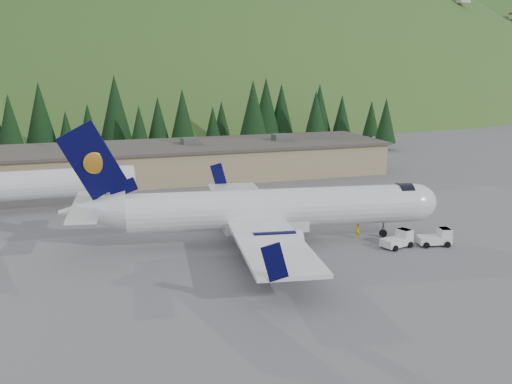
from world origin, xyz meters
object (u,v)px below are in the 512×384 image
Objects in this scene: second_airliner at (17,185)px; baggage_tug_b at (437,238)px; airliner at (264,210)px; baggage_tug_a at (399,239)px; terminal_building at (158,162)px; ramp_worker at (357,230)px.

second_airliner is 7.88× the size of baggage_tug_b.
airliner is at bearing -42.51° from second_airliner.
terminal_building is (-16.06, 43.37, 1.87)m from baggage_tug_a.
ramp_worker is (9.79, -1.31, -2.57)m from airliner.
baggage_tug_a is at bearing 84.01° from ramp_worker.
second_airliner is 45.28m from baggage_tug_a.
second_airliner is at bearing -69.70° from ramp_worker.
terminal_building is at bearing 38.78° from second_airliner.
baggage_tug_b is at bearing -65.68° from terminal_building.
second_airliner is (-23.82, 21.83, -0.06)m from airliner.
second_airliner is 7.90× the size of baggage_tug_a.
ramp_worker is (-6.23, 4.96, 0.04)m from baggage_tug_b.
terminal_building reaches higher than baggage_tug_a.
baggage_tug_a is at bearing -69.68° from terminal_building.
second_airliner is 25.55m from terminal_building.
airliner reaches higher than baggage_tug_b.
baggage_tug_a is (35.97, -27.37, -2.57)m from second_airliner.
airliner reaches higher than terminal_building.
ramp_worker is at bearing 153.51° from baggage_tug_b.
ramp_worker is at bearing 1.13° from airliner.
baggage_tug_a is (12.15, -5.54, -2.63)m from airliner.
terminal_building is (19.91, 16.00, -0.70)m from second_airliner.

